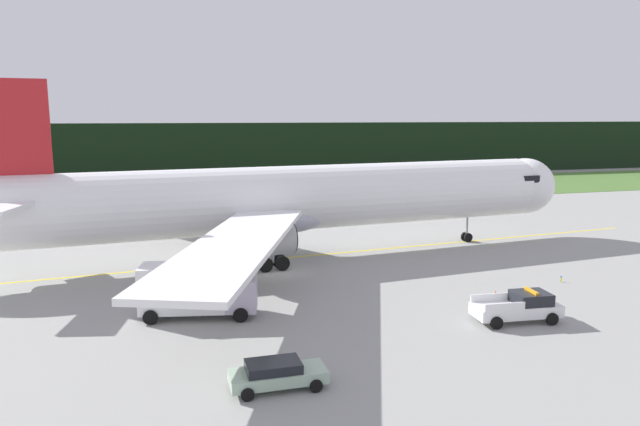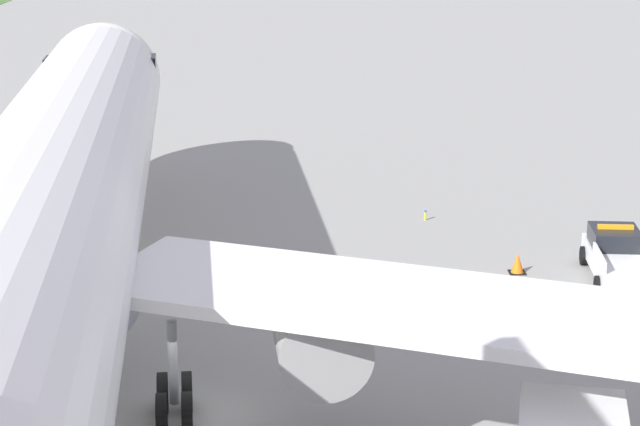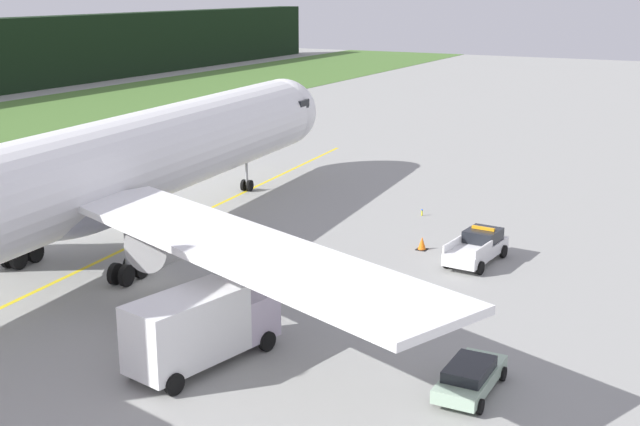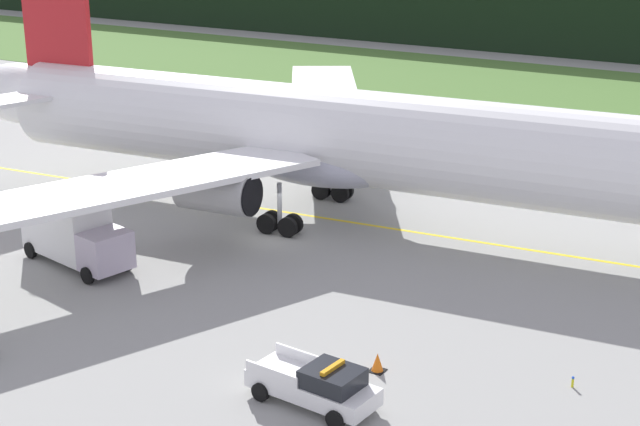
% 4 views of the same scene
% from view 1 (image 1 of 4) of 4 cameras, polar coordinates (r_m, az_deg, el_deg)
% --- Properties ---
extents(ground, '(320.00, 320.00, 0.00)m').
position_cam_1_polar(ground, '(47.46, -4.31, -5.71)').
color(ground, gray).
extents(grass_verge, '(320.00, 30.01, 0.04)m').
position_cam_1_polar(grass_verge, '(95.79, -10.25, 1.86)').
color(grass_verge, '#476D2E').
rests_on(grass_verge, ground).
extents(distant_tree_line, '(288.00, 4.60, 10.98)m').
position_cam_1_polar(distant_tree_line, '(118.09, -11.43, 5.90)').
color(distant_tree_line, black).
rests_on(distant_tree_line, ground).
extents(taxiway_centerline_main, '(74.75, 7.33, 0.01)m').
position_cam_1_polar(taxiway_centerline_main, '(52.29, -2.22, -4.26)').
color(taxiway_centerline_main, yellow).
rests_on(taxiway_centerline_main, ground).
extents(airliner, '(57.51, 49.81, 15.03)m').
position_cam_1_polar(airliner, '(51.15, -2.83, 1.31)').
color(airliner, white).
rests_on(airliner, ground).
extents(ops_pickup_truck, '(5.42, 2.63, 1.94)m').
position_cam_1_polar(ops_pickup_truck, '(38.09, 18.79, -8.62)').
color(ops_pickup_truck, white).
rests_on(ops_pickup_truck, ground).
extents(catering_truck, '(7.43, 3.87, 3.48)m').
position_cam_1_polar(catering_truck, '(37.41, -12.00, -7.25)').
color(catering_truck, '#B6A9BE').
rests_on(catering_truck, ground).
extents(staff_car, '(4.46, 1.97, 1.30)m').
position_cam_1_polar(staff_car, '(27.95, -4.21, -15.28)').
color(staff_car, '#9CB89F').
rests_on(staff_car, ground).
extents(apron_cone, '(0.65, 0.65, 0.81)m').
position_cam_1_polar(apron_cone, '(41.54, 16.65, -7.73)').
color(apron_cone, black).
rests_on(apron_cone, ground).
extents(taxiway_edge_light_east, '(0.12, 0.12, 0.48)m').
position_cam_1_polar(taxiway_edge_light_east, '(47.98, 22.34, -5.92)').
color(taxiway_edge_light_east, yellow).
rests_on(taxiway_edge_light_east, ground).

